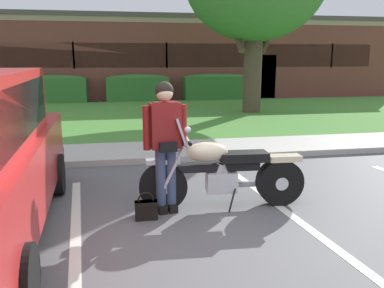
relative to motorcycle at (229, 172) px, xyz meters
name	(u,v)px	position (x,y,z in m)	size (l,w,h in m)	color
ground_plane	(203,242)	(-0.55, -0.97, -0.49)	(140.00, 140.00, 0.00)	#565659
curb_strip	(167,159)	(-0.55, 2.45, -0.43)	(60.00, 0.20, 0.12)	#B7B2A8
concrete_walk	(162,150)	(-0.55, 3.30, -0.45)	(60.00, 1.50, 0.08)	#B7B2A8
grass_lawn	(146,116)	(-0.55, 8.42, -0.46)	(60.00, 8.73, 0.06)	#478433
stall_stripe_0	(75,244)	(-1.94, -0.77, -0.49)	(0.12, 4.40, 0.01)	silver
stall_stripe_1	(304,225)	(0.75, -0.77, -0.49)	(0.12, 4.40, 0.01)	silver
motorcycle	(229,172)	(0.00, 0.00, 0.00)	(2.24, 0.82, 1.26)	black
rider_person	(165,138)	(-0.85, 0.00, 0.50)	(0.57, 0.32, 1.70)	black
handbag	(146,208)	(-1.13, -0.24, -0.34)	(0.28, 0.13, 0.36)	black
hedge_left	(53,89)	(-4.28, 13.09, 0.16)	(2.88, 0.90, 1.24)	#336B2D
hedge_center_left	(138,87)	(-0.60, 13.09, 0.16)	(2.80, 0.90, 1.24)	#336B2D
hedge_center_right	(217,86)	(3.09, 13.09, 0.16)	(3.12, 0.90, 1.24)	#336B2D
brick_building	(157,57)	(0.80, 18.37, 1.50)	(24.75, 9.81, 3.97)	brown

